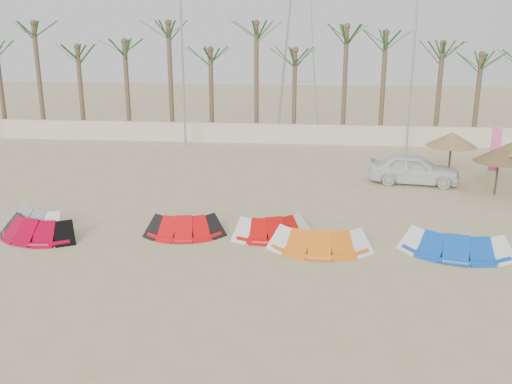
# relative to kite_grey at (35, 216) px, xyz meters

# --- Properties ---
(ground) EXTENTS (120.00, 120.00, 0.00)m
(ground) POSITION_rel_kite_grey_xyz_m (8.70, -4.81, -0.42)
(ground) COLOR #C5B594
(ground) RESTS_ON ground
(boundary_wall) EXTENTS (60.00, 0.30, 1.30)m
(boundary_wall) POSITION_rel_kite_grey_xyz_m (8.70, 17.19, 0.23)
(boundary_wall) COLOR beige
(boundary_wall) RESTS_ON ground
(palm_line) EXTENTS (52.00, 4.00, 7.70)m
(palm_line) POSITION_rel_kite_grey_xyz_m (9.37, 18.69, 6.03)
(palm_line) COLOR brown
(palm_line) RESTS_ON ground
(lamp_b) EXTENTS (1.25, 0.14, 11.00)m
(lamp_b) POSITION_rel_kite_grey_xyz_m (2.74, 15.19, 5.35)
(lamp_b) COLOR #A5A8AD
(lamp_b) RESTS_ON ground
(lamp_c) EXTENTS (1.25, 0.14, 11.00)m
(lamp_c) POSITION_rel_kite_grey_xyz_m (16.74, 15.19, 5.35)
(lamp_c) COLOR #A5A8AD
(lamp_c) RESTS_ON ground
(pylon) EXTENTS (3.00, 3.00, 14.00)m
(pylon) POSITION_rel_kite_grey_xyz_m (9.70, 23.19, -0.42)
(pylon) COLOR #A5A8AD
(pylon) RESTS_ON ground
(kite_grey) EXTENTS (3.40, 2.53, 0.90)m
(kite_grey) POSITION_rel_kite_grey_xyz_m (0.00, 0.00, 0.00)
(kite_grey) COLOR gray
(kite_grey) RESTS_ON ground
(kite_red_left) EXTENTS (3.50, 2.20, 0.90)m
(kite_red_left) POSITION_rel_kite_grey_xyz_m (0.74, -1.11, 0.00)
(kite_red_left) COLOR #A5001F
(kite_red_left) RESTS_ON ground
(kite_red_mid) EXTENTS (3.10, 1.86, 0.90)m
(kite_red_mid) POSITION_rel_kite_grey_xyz_m (6.18, -0.29, -0.00)
(kite_red_mid) COLOR red
(kite_red_mid) RESTS_ON ground
(kite_red_right) EXTENTS (3.28, 2.24, 0.90)m
(kite_red_right) POSITION_rel_kite_grey_xyz_m (9.51, -0.11, 0.00)
(kite_red_right) COLOR red
(kite_red_right) RESTS_ON ground
(kite_orange) EXTENTS (3.53, 1.59, 0.90)m
(kite_orange) POSITION_rel_kite_grey_xyz_m (11.24, -1.20, 0.00)
(kite_orange) COLOR orange
(kite_orange) RESTS_ON ground
(kite_blue) EXTENTS (3.90, 2.24, 0.90)m
(kite_blue) POSITION_rel_kite_grey_xyz_m (15.92, -1.10, 0.00)
(kite_blue) COLOR #0D4AB5
(kite_blue) RESTS_ON ground
(parasol_left) EXTENTS (2.49, 2.49, 2.56)m
(parasol_left) POSITION_rel_kite_grey_xyz_m (17.75, 8.29, 1.79)
(parasol_left) COLOR #4C331E
(parasol_left) RESTS_ON ground
(parasol_mid) EXTENTS (2.32, 2.32, 2.28)m
(parasol_mid) POSITION_rel_kite_grey_xyz_m (19.46, 6.25, 1.51)
(parasol_mid) COLOR #4C331E
(parasol_mid) RESTS_ON ground
(flag_pink) EXTENTS (0.44, 0.19, 3.18)m
(flag_pink) POSITION_rel_kite_grey_xyz_m (19.48, 7.12, 1.47)
(flag_pink) COLOR #A5A8AD
(flag_pink) RESTS_ON ground
(car) EXTENTS (4.62, 2.38, 1.50)m
(car) POSITION_rel_kite_grey_xyz_m (15.95, 7.87, 0.34)
(car) COLOR white
(car) RESTS_ON ground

